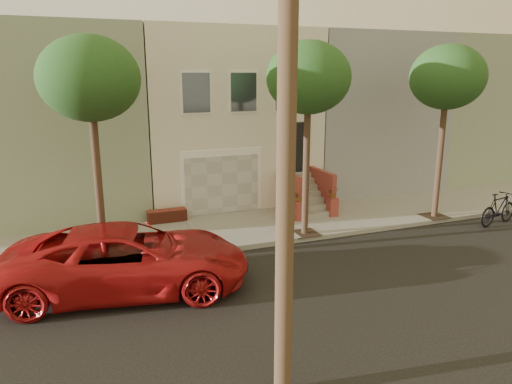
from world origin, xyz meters
name	(u,v)px	position (x,y,z in m)	size (l,w,h in m)	color
ground	(338,290)	(0.00, 0.00, 0.00)	(90.00, 90.00, 0.00)	black
sidewalk	(261,226)	(0.00, 5.35, 0.07)	(40.00, 3.70, 0.15)	gray
house_row	(214,114)	(0.00, 11.19, 3.64)	(33.10, 11.70, 7.00)	beige
tree_left	(90,80)	(-5.50, 3.90, 5.26)	(2.70, 2.57, 6.30)	#2D2116
tree_mid	(309,79)	(1.00, 3.90, 5.26)	(2.70, 2.57, 6.30)	#2D2116
tree_right	(447,78)	(6.50, 3.90, 5.26)	(2.70, 2.57, 6.30)	#2D2116
pickup_truck	(128,259)	(-5.00, 1.94, 0.85)	(2.82, 6.11, 1.70)	#AB1416
motorcycle	(499,209)	(8.26, 2.60, 0.61)	(0.58, 2.04, 1.22)	black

